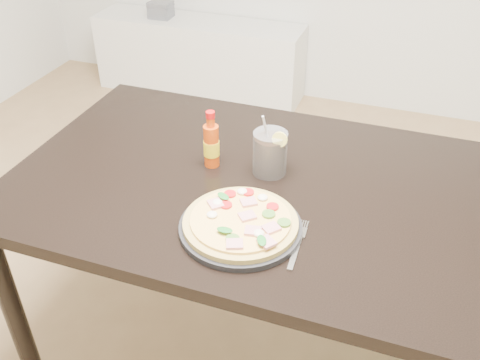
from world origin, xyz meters
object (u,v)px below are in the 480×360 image
(plate, at_px, (241,227))
(fork, at_px, (298,243))
(dining_table, at_px, (253,203))
(hot_sauce_bottle, at_px, (211,145))
(media_console, at_px, (199,57))
(pizza, at_px, (241,221))
(cola_cup, at_px, (270,154))

(plate, bearing_deg, fork, -1.01)
(dining_table, xyz_separation_m, hot_sauce_bottle, (-0.14, 0.04, 0.15))
(fork, xyz_separation_m, media_console, (-1.21, 2.17, -0.50))
(pizza, distance_m, fork, 0.15)
(plate, bearing_deg, pizza, 50.53)
(plate, relative_size, pizza, 1.07)
(hot_sauce_bottle, relative_size, fork, 0.95)
(cola_cup, distance_m, fork, 0.33)
(cola_cup, distance_m, media_console, 2.23)
(plate, bearing_deg, dining_table, 99.51)
(pizza, relative_size, cola_cup, 1.54)
(cola_cup, height_order, fork, cola_cup)
(media_console, bearing_deg, pizza, -63.80)
(plate, relative_size, media_console, 0.22)
(dining_table, xyz_separation_m, plate, (0.04, -0.22, 0.09))
(plate, distance_m, pizza, 0.02)
(dining_table, distance_m, media_console, 2.24)
(pizza, height_order, media_console, pizza)
(plate, xyz_separation_m, cola_cup, (-0.01, 0.28, 0.05))
(dining_table, relative_size, cola_cup, 7.40)
(hot_sauce_bottle, bearing_deg, cola_cup, 7.28)
(pizza, bearing_deg, media_console, 116.20)
(pizza, bearing_deg, dining_table, 99.77)
(media_console, bearing_deg, plate, -63.83)
(plate, xyz_separation_m, hot_sauce_bottle, (-0.18, 0.26, 0.06))
(cola_cup, xyz_separation_m, media_console, (-1.05, 1.88, -0.56))
(cola_cup, bearing_deg, pizza, -88.09)
(dining_table, xyz_separation_m, pizza, (0.04, -0.22, 0.11))
(hot_sauce_bottle, height_order, fork, hot_sauce_bottle)
(pizza, xyz_separation_m, fork, (0.15, -0.00, -0.02))
(dining_table, distance_m, plate, 0.24)
(pizza, xyz_separation_m, cola_cup, (-0.01, 0.28, 0.03))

